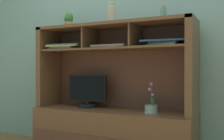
{
  "coord_description": "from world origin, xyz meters",
  "views": [
    {
      "loc": [
        1.19,
        -2.38,
        0.9
      ],
      "look_at": [
        0.0,
        0.0,
        0.88
      ],
      "focal_mm": 42.74,
      "sensor_mm": 36.0,
      "label": 1
    }
  ],
  "objects_px": {
    "magazine_stack_right": "(164,43)",
    "diffuser_bottle": "(163,13)",
    "media_console": "(112,118)",
    "potted_orchid": "(151,108)",
    "potted_succulent": "(69,20)",
    "tv_monitor": "(87,93)",
    "ceramic_vase": "(111,14)",
    "magazine_stack_left": "(111,46)",
    "magazine_stack_centre": "(66,47)"
  },
  "relations": [
    {
      "from": "media_console",
      "to": "magazine_stack_centre",
      "type": "distance_m",
      "value": 0.9
    },
    {
      "from": "magazine_stack_left",
      "to": "potted_succulent",
      "type": "height_order",
      "value": "potted_succulent"
    },
    {
      "from": "potted_orchid",
      "to": "magazine_stack_right",
      "type": "height_order",
      "value": "magazine_stack_right"
    },
    {
      "from": "magazine_stack_left",
      "to": "ceramic_vase",
      "type": "height_order",
      "value": "ceramic_vase"
    },
    {
      "from": "ceramic_vase",
      "to": "magazine_stack_right",
      "type": "bearing_deg",
      "value": 4.49
    },
    {
      "from": "tv_monitor",
      "to": "ceramic_vase",
      "type": "xyz_separation_m",
      "value": [
        0.3,
        -0.03,
        0.8
      ]
    },
    {
      "from": "media_console",
      "to": "magazine_stack_centre",
      "type": "bearing_deg",
      "value": -174.09
    },
    {
      "from": "magazine_stack_centre",
      "to": "magazine_stack_right",
      "type": "xyz_separation_m",
      "value": [
        1.05,
        0.07,
        0.0
      ]
    },
    {
      "from": "magazine_stack_right",
      "to": "diffuser_bottle",
      "type": "bearing_deg",
      "value": -89.2
    },
    {
      "from": "tv_monitor",
      "to": "potted_succulent",
      "type": "height_order",
      "value": "potted_succulent"
    },
    {
      "from": "ceramic_vase",
      "to": "tv_monitor",
      "type": "bearing_deg",
      "value": 174.39
    },
    {
      "from": "magazine_stack_right",
      "to": "potted_succulent",
      "type": "xyz_separation_m",
      "value": [
        -1.05,
        -0.02,
        0.3
      ]
    },
    {
      "from": "media_console",
      "to": "magazine_stack_left",
      "type": "height_order",
      "value": "media_console"
    },
    {
      "from": "media_console",
      "to": "potted_succulent",
      "type": "xyz_separation_m",
      "value": [
        -0.53,
        -0.01,
        1.03
      ]
    },
    {
      "from": "potted_orchid",
      "to": "magazine_stack_centre",
      "type": "relative_size",
      "value": 0.7
    },
    {
      "from": "magazine_stack_centre",
      "to": "potted_succulent",
      "type": "height_order",
      "value": "potted_succulent"
    },
    {
      "from": "diffuser_bottle",
      "to": "ceramic_vase",
      "type": "distance_m",
      "value": 0.53
    },
    {
      "from": "potted_succulent",
      "to": "diffuser_bottle",
      "type": "bearing_deg",
      "value": -1.25
    },
    {
      "from": "magazine_stack_left",
      "to": "magazine_stack_right",
      "type": "bearing_deg",
      "value": 7.07
    },
    {
      "from": "media_console",
      "to": "magazine_stack_right",
      "type": "xyz_separation_m",
      "value": [
        0.53,
        0.01,
        0.73
      ]
    },
    {
      "from": "tv_monitor",
      "to": "ceramic_vase",
      "type": "bearing_deg",
      "value": -5.61
    },
    {
      "from": "tv_monitor",
      "to": "potted_orchid",
      "type": "distance_m",
      "value": 0.72
    },
    {
      "from": "magazine_stack_right",
      "to": "diffuser_bottle",
      "type": "relative_size",
      "value": 1.43
    },
    {
      "from": "media_console",
      "to": "potted_orchid",
      "type": "bearing_deg",
      "value": -3.35
    },
    {
      "from": "diffuser_bottle",
      "to": "tv_monitor",
      "type": "bearing_deg",
      "value": 177.79
    },
    {
      "from": "diffuser_bottle",
      "to": "ceramic_vase",
      "type": "bearing_deg",
      "value": 179.7
    },
    {
      "from": "diffuser_bottle",
      "to": "potted_orchid",
      "type": "bearing_deg",
      "value": 177.07
    },
    {
      "from": "media_console",
      "to": "ceramic_vase",
      "type": "relative_size",
      "value": 7.97
    },
    {
      "from": "ceramic_vase",
      "to": "magazine_stack_centre",
      "type": "bearing_deg",
      "value": -177.04
    },
    {
      "from": "magazine_stack_left",
      "to": "magazine_stack_centre",
      "type": "xyz_separation_m",
      "value": [
        -0.54,
        -0.0,
        0.01
      ]
    },
    {
      "from": "magazine_stack_left",
      "to": "magazine_stack_right",
      "type": "height_order",
      "value": "magazine_stack_right"
    },
    {
      "from": "media_console",
      "to": "diffuser_bottle",
      "type": "bearing_deg",
      "value": -3.26
    },
    {
      "from": "tv_monitor",
      "to": "ceramic_vase",
      "type": "height_order",
      "value": "ceramic_vase"
    },
    {
      "from": "magazine_stack_right",
      "to": "diffuser_bottle",
      "type": "xyz_separation_m",
      "value": [
        0.0,
        -0.04,
        0.27
      ]
    },
    {
      "from": "tv_monitor",
      "to": "magazine_stack_left",
      "type": "relative_size",
      "value": 1.24
    },
    {
      "from": "tv_monitor",
      "to": "magazine_stack_left",
      "type": "distance_m",
      "value": 0.57
    },
    {
      "from": "magazine_stack_right",
      "to": "tv_monitor",
      "type": "bearing_deg",
      "value": -179.13
    },
    {
      "from": "diffuser_bottle",
      "to": "media_console",
      "type": "bearing_deg",
      "value": 176.74
    },
    {
      "from": "media_console",
      "to": "diffuser_bottle",
      "type": "relative_size",
      "value": 5.54
    },
    {
      "from": "media_console",
      "to": "ceramic_vase",
      "type": "xyz_separation_m",
      "value": [
        0.0,
        -0.03,
        1.04
      ]
    },
    {
      "from": "magazine_stack_left",
      "to": "ceramic_vase",
      "type": "relative_size",
      "value": 1.75
    },
    {
      "from": "tv_monitor",
      "to": "magazine_stack_right",
      "type": "relative_size",
      "value": 1.06
    },
    {
      "from": "potted_orchid",
      "to": "ceramic_vase",
      "type": "xyz_separation_m",
      "value": [
        -0.42,
        -0.0,
        0.91
      ]
    },
    {
      "from": "potted_orchid",
      "to": "potted_succulent",
      "type": "distance_m",
      "value": 1.3
    },
    {
      "from": "media_console",
      "to": "diffuser_bottle",
      "type": "distance_m",
      "value": 1.13
    },
    {
      "from": "potted_orchid",
      "to": "magazine_stack_left",
      "type": "relative_size",
      "value": 0.79
    },
    {
      "from": "magazine_stack_left",
      "to": "magazine_stack_centre",
      "type": "height_order",
      "value": "magazine_stack_centre"
    },
    {
      "from": "potted_succulent",
      "to": "tv_monitor",
      "type": "bearing_deg",
      "value": 2.15
    },
    {
      "from": "tv_monitor",
      "to": "diffuser_bottle",
      "type": "height_order",
      "value": "diffuser_bottle"
    },
    {
      "from": "potted_succulent",
      "to": "magazine_stack_right",
      "type": "bearing_deg",
      "value": 1.15
    }
  ]
}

